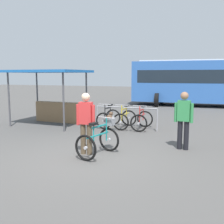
% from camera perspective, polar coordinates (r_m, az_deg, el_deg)
% --- Properties ---
extents(ground_plane, '(80.00, 80.00, 0.00)m').
position_cam_1_polar(ground_plane, '(7.02, -4.54, -9.53)').
color(ground_plane, '#514F4C').
extents(bike_rack_rail, '(2.51, 0.09, 0.88)m').
position_cam_1_polar(bike_rack_rail, '(10.36, 3.01, -0.21)').
color(bike_rack_rail, '#99999E').
rests_on(bike_rack_rail, ground).
extents(racked_bike_black, '(0.67, 1.09, 0.97)m').
position_cam_1_polar(racked_bike_black, '(10.84, -0.73, -1.27)').
color(racked_bike_black, black).
rests_on(racked_bike_black, ground).
extents(racked_bike_yellow, '(0.67, 1.11, 0.97)m').
position_cam_1_polar(racked_bike_yellow, '(10.60, 2.77, -1.49)').
color(racked_bike_yellow, black).
rests_on(racked_bike_yellow, ground).
extents(racked_bike_red, '(0.68, 1.10, 0.97)m').
position_cam_1_polar(racked_bike_red, '(10.40, 6.43, -1.72)').
color(racked_bike_red, black).
rests_on(racked_bike_red, ground).
extents(featured_bicycle, '(0.88, 1.25, 1.09)m').
position_cam_1_polar(featured_bicycle, '(7.07, -2.43, -5.31)').
color(featured_bicycle, black).
rests_on(featured_bicycle, ground).
extents(person_with_featured_bike, '(0.53, 0.22, 1.64)m').
position_cam_1_polar(person_with_featured_bike, '(7.06, -5.58, -1.86)').
color(person_with_featured_bike, brown).
rests_on(person_with_featured_bike, ground).
extents(pedestrian_with_backpack, '(0.53, 0.36, 1.64)m').
position_cam_1_polar(pedestrian_with_backpack, '(7.75, 15.13, -0.99)').
color(pedestrian_with_backpack, black).
rests_on(pedestrian_with_backpack, ground).
extents(bus_distant, '(10.13, 3.80, 3.08)m').
position_cam_1_polar(bus_distant, '(19.02, 20.00, 6.38)').
color(bus_distant, '#3366B7').
rests_on(bus_distant, ground).
extents(market_stall, '(3.16, 2.38, 2.30)m').
position_cam_1_polar(market_stall, '(11.73, -12.42, 4.30)').
color(market_stall, '#4C4C51').
rests_on(market_stall, ground).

